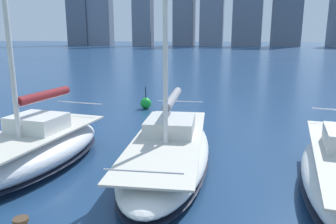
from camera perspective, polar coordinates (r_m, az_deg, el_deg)
city_skyline at (r=162.30m, az=11.42°, el=18.46°), size 168.74×22.07×53.03m
sailboat_grey at (r=11.85m, az=0.09°, el=-6.20°), size 3.47×9.41×10.28m
sailboat_maroon at (r=12.37m, az=-22.61°, el=-5.69°), size 3.68×7.11×12.49m
channel_buoy at (r=20.83m, az=-3.89°, el=1.56°), size 0.70×0.70×1.40m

